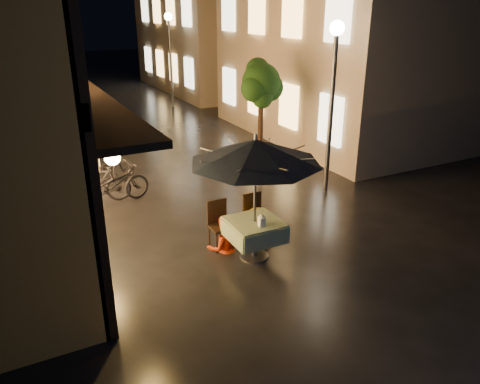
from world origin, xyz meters
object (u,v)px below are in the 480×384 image
patio_umbrella (255,151)px  person_orange (223,218)px  streetlamp_near (333,77)px  cafe_table (254,230)px  table_lantern (262,219)px  bicycle_0 (113,186)px  person_yellow (258,209)px

patio_umbrella → person_orange: bearing=124.4°
streetlamp_near → person_orange: streetlamp_near is taller
cafe_table → table_lantern: 0.42m
patio_umbrella → cafe_table: bearing=135.0°
table_lantern → bicycle_0: 4.48m
person_orange → person_yellow: 0.77m
patio_umbrella → table_lantern: 1.26m
cafe_table → person_yellow: size_ratio=0.68×
patio_umbrella → person_yellow: patio_umbrella is taller
patio_umbrella → person_yellow: (0.38, 0.53, -1.42)m
person_orange → person_yellow: size_ratio=0.95×
person_yellow → cafe_table: bearing=62.2°
streetlamp_near → patio_umbrella: 4.24m
streetlamp_near → patio_umbrella: bearing=-146.0°
person_orange → person_yellow: (0.77, -0.04, 0.04)m
streetlamp_near → bicycle_0: (-5.26, 1.49, -2.42)m
streetlamp_near → cafe_table: streetlamp_near is taller
person_orange → bicycle_0: size_ratio=0.73×
streetlamp_near → bicycle_0: streetlamp_near is taller
streetlamp_near → table_lantern: streetlamp_near is taller
patio_umbrella → bicycle_0: patio_umbrella is taller
cafe_table → patio_umbrella: (0.00, -0.00, 1.56)m
streetlamp_near → person_yellow: (-3.08, -1.80, -2.19)m
patio_umbrella → bicycle_0: bearing=115.3°
cafe_table → streetlamp_near: bearing=34.0°
person_orange → bicycle_0: 3.55m
cafe_table → table_lantern: bearing=-90.0°
streetlamp_near → person_orange: bearing=-155.4°
person_yellow → bicycle_0: (-2.18, 3.29, -0.23)m
patio_umbrella → bicycle_0: (-1.80, 3.82, -1.65)m
patio_umbrella → table_lantern: bearing=-90.0°
bicycle_0 → streetlamp_near: bearing=-118.6°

